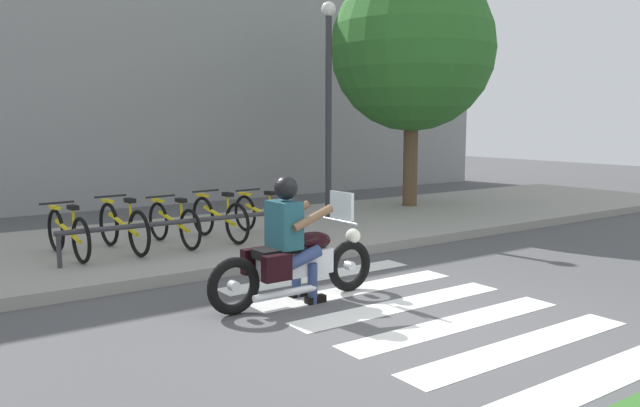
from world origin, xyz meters
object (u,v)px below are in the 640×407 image
Objects in this scene: rider at (290,231)px; bicycle_4 at (261,215)px; bicycle_0 at (68,233)px; tree_near_rack at (412,49)px; motorcycle at (296,262)px; street_lamp at (329,92)px; bicycle_3 at (219,218)px; bicycle_2 at (174,223)px; bicycle_1 at (123,227)px; bike_rack at (188,223)px.

rider is 0.91× the size of bicycle_4.
tree_near_rack reaches higher than bicycle_0.
street_lamp is at bearing 50.15° from motorcycle.
bicycle_2 is at bearing 179.95° from bicycle_3.
bicycle_4 is (0.76, 0.00, -0.01)m from bicycle_3.
tree_near_rack reaches higher than bicycle_3.
rider is at bearing -88.63° from bicycle_2.
tree_near_rack is at bearing 36.61° from rider.
street_lamp reaches higher than bicycle_3.
bicycle_2 is 0.30× the size of tree_near_rack.
bicycle_3 is at bearing -166.13° from tree_near_rack.
bicycle_1 is 4.88m from street_lamp.
bike_rack is at bearing -162.94° from tree_near_rack.
bike_rack is 7.06m from tree_near_rack.
bicycle_1 is 1.07× the size of bicycle_4.
street_lamp reaches higher than bike_rack.
motorcycle is 0.51× the size of street_lamp.
bicycle_4 is (1.53, -0.00, 0.00)m from bicycle_2.
bicycle_0 is 1.53m from bicycle_2.
bicycle_3 is 0.31× the size of tree_near_rack.
street_lamp is (3.41, 4.08, 2.13)m from motorcycle.
bicycle_0 reaches higher than bicycle_4.
tree_near_rack is (6.03, 4.48, 2.76)m from rider.
bicycle_2 is at bearing 90.05° from bike_rack.
motorcycle reaches higher than bicycle_1.
rider is 0.87× the size of bicycle_3.
rider reaches higher than bicycle_2.
motorcycle is 1.36× the size of bicycle_2.
street_lamp is (5.09, 0.92, 2.08)m from bicycle_0.
bicycle_3 is (0.69, 3.16, -0.31)m from rider.
bicycle_4 is at bearing 0.00° from bicycle_0.
bicycle_1 is 0.46× the size of bike_rack.
bicycle_2 is (0.76, 0.00, -0.02)m from bicycle_1.
bike_rack is at bearing -35.93° from bicycle_1.
motorcycle is 8.08m from tree_near_rack.
street_lamp is (3.56, 1.47, 2.01)m from bike_rack.
bicycle_0 is at bearing -169.77° from street_lamp.
bike_rack is at bearing 93.37° from motorcycle.
bicycle_3 is (1.53, 0.00, -0.01)m from bicycle_1.
bike_rack is (-0.07, 2.61, -0.25)m from rider.
rider reaches higher than bicycle_0.
bicycle_3 is at bearing 35.97° from bike_rack.
bike_rack is (0.76, -0.55, 0.05)m from bicycle_1.
bicycle_0 is (-1.68, 3.16, 0.04)m from motorcycle.
tree_near_rack is (7.63, 1.32, 3.08)m from bicycle_0.
bike_rack is (0.00, -0.55, 0.07)m from bicycle_2.
bicycle_2 is 1.02× the size of bicycle_4.
bike_rack is (-0.15, 2.61, 0.11)m from motorcycle.
bicycle_3 is at bearing 0.01° from bicycle_1.
motorcycle is 1.37× the size of bicycle_0.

